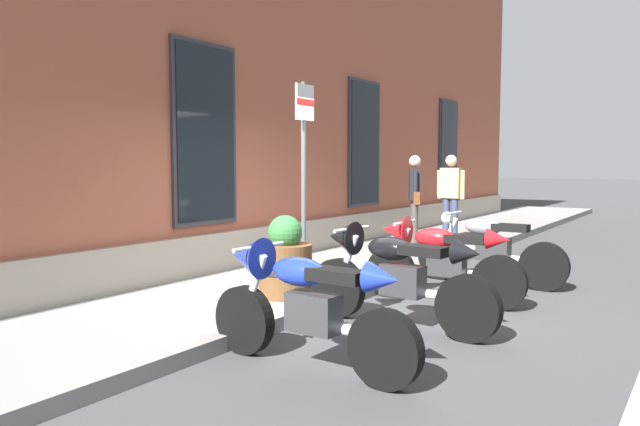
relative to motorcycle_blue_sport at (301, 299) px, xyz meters
The scene contains 11 objects.
ground_plane 2.36m from the motorcycle_blue_sport, 20.15° to the left, with size 140.00×140.00×0.00m, color #38383A.
sidewalk 2.97m from the motorcycle_blue_sport, 42.69° to the left, with size 32.99×2.39×0.15m, color slate.
brick_pub_facade 8.08m from the motorcycle_blue_sport, 72.38° to the left, with size 26.99×7.29×8.85m.
motorcycle_blue_sport is the anchor object (origin of this frame).
motorcycle_black_sport 1.54m from the motorcycle_blue_sport, ahead, with size 0.62×2.18×1.07m.
motorcycle_red_sport 2.85m from the motorcycle_blue_sport, ahead, with size 0.62×2.00×1.04m.
motorcycle_grey_naked 4.28m from the motorcycle_blue_sport, ahead, with size 0.62×2.12×1.00m.
pedestrian_dark_jacket 7.05m from the motorcycle_blue_sport, 17.12° to the left, with size 0.60×0.43×1.71m.
pedestrian_tan_coat 7.81m from the motorcycle_blue_sport, 12.48° to the left, with size 0.23×0.59×1.73m.
parking_sign 2.91m from the motorcycle_blue_sport, 34.45° to the left, with size 0.36×0.07×2.55m.
barrel_planter 2.06m from the motorcycle_blue_sport, 40.41° to the left, with size 0.65×0.65×0.95m.
Camera 1 is at (-6.10, -3.60, 1.68)m, focal length 33.71 mm.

